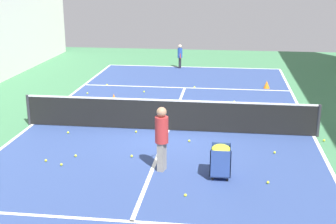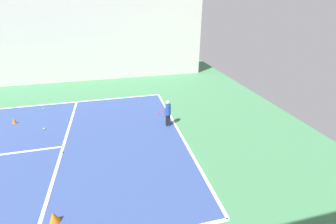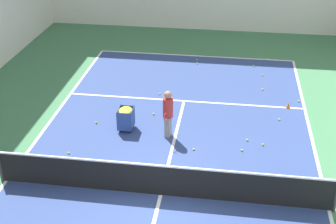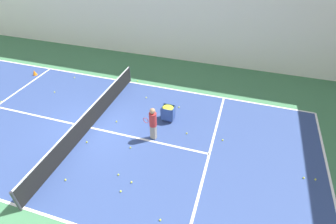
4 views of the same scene
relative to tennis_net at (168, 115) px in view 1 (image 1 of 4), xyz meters
The scene contains 31 objects.
ground_plane 0.53m from the tennis_net, ahead, with size 32.89×32.89×0.00m, color #3D754C.
court_playing_area 0.52m from the tennis_net, ahead, with size 9.07×21.04×0.00m.
line_baseline_near 10.53m from the tennis_net, 90.00° to the right, with size 9.07×0.10×0.00m, color white.
line_sideline_left 4.57m from the tennis_net, behind, with size 0.10×21.04×0.00m, color white.
line_sideline_right 4.57m from the tennis_net, ahead, with size 0.10×21.04×0.00m, color white.
line_service_near 5.81m from the tennis_net, 90.00° to the right, with size 9.07×0.10×0.00m, color white.
line_service_far 5.81m from the tennis_net, 90.00° to the left, with size 9.07×0.10×0.00m, color white.
line_centre_service 0.52m from the tennis_net, ahead, with size 0.10×11.57×0.00m, color white.
tennis_net is the anchor object (origin of this frame).
player_near_baseline 10.19m from the tennis_net, 86.21° to the right, with size 0.25×0.57×1.24m.
coach_at_net 3.18m from the tennis_net, 94.48° to the left, with size 0.40×0.69×1.68m.
ball_cart 3.79m from the tennis_net, 117.17° to the left, with size 0.50×0.60×0.82m.
training_cone_0 7.12m from the tennis_net, 119.89° to the right, with size 0.27×0.27×0.34m, color orange.
training_cone_1 4.18m from the tennis_net, 51.90° to the right, with size 0.19×0.19×0.29m, color orange.
tennis_ball_1 1.35m from the tennis_net, 127.64° to the left, with size 0.07×0.07×0.07m, color yellow.
tennis_ball_3 6.78m from the tennis_net, 58.89° to the right, with size 0.07×0.07×0.07m, color yellow.
tennis_ball_4 4.80m from the tennis_net, behind, with size 0.07×0.07×0.07m, color yellow.
tennis_ball_5 4.03m from the tennis_net, 53.23° to the left, with size 0.07×0.07×0.07m, color yellow.
tennis_ball_6 1.15m from the tennis_net, 21.33° to the left, with size 0.07×0.07×0.07m, color yellow.
tennis_ball_7 3.43m from the tennis_net, 49.12° to the left, with size 0.07×0.07×0.07m, color yellow.
tennis_ball_8 4.20m from the tennis_net, 45.90° to the left, with size 0.07×0.07×0.07m, color yellow.
tennis_ball_9 4.67m from the tennis_net, 102.16° to the left, with size 0.07×0.07×0.07m, color yellow.
tennis_ball_13 5.76m from the tennis_net, 46.92° to the right, with size 0.07×0.07×0.07m, color yellow.
tennis_ball_14 5.04m from the tennis_net, 71.10° to the right, with size 0.07×0.07×0.07m, color yellow.
tennis_ball_17 3.63m from the tennis_net, 153.21° to the left, with size 0.07×0.07×0.07m, color yellow.
tennis_ball_19 5.31m from the tennis_net, 138.28° to the right, with size 0.07×0.07×0.07m, color yellow.
tennis_ball_20 4.65m from the tennis_net, 128.47° to the left, with size 0.07×0.07×0.07m, color yellow.
tennis_ball_21 4.25m from the tennis_net, 120.32° to the right, with size 0.07×0.07×0.07m, color yellow.
tennis_ball_22 3.19m from the tennis_net, 13.21° to the left, with size 0.07×0.07×0.07m, color yellow.
tennis_ball_23 2.54m from the tennis_net, 73.90° to the left, with size 0.07×0.07×0.07m, color yellow.
tennis_ball_24 5.86m from the tennis_net, 94.12° to the right, with size 0.07×0.07×0.07m, color yellow.
Camera 1 is at (-1.81, 14.05, 4.84)m, focal length 50.00 mm.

